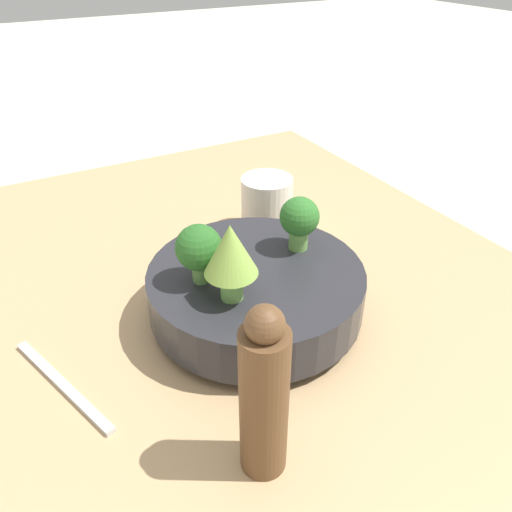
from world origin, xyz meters
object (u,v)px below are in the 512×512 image
at_px(pepper_mill, 264,397).
at_px(fork, 62,384).
at_px(bowl, 256,290).
at_px(cup, 267,205).

xyz_separation_m(pepper_mill, fork, (-0.18, -0.14, -0.08)).
bearing_deg(pepper_mill, fork, -141.69).
bearing_deg(bowl, cup, 146.54).
distance_m(bowl, pepper_mill, 0.21).
relative_size(bowl, pepper_mill, 1.44).
bearing_deg(bowl, fork, -89.48).
height_order(bowl, pepper_mill, pepper_mill).
distance_m(cup, fork, 0.40).
bearing_deg(bowl, pepper_mill, -27.15).
relative_size(pepper_mill, fork, 1.04).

